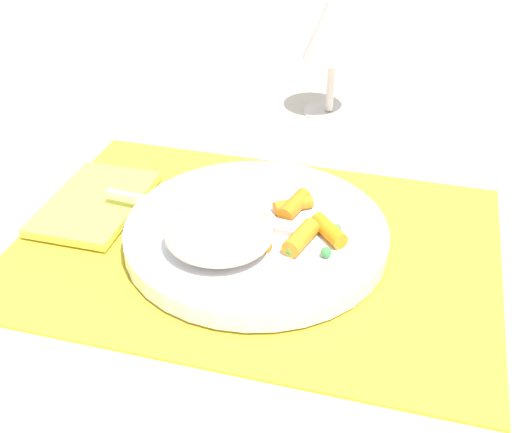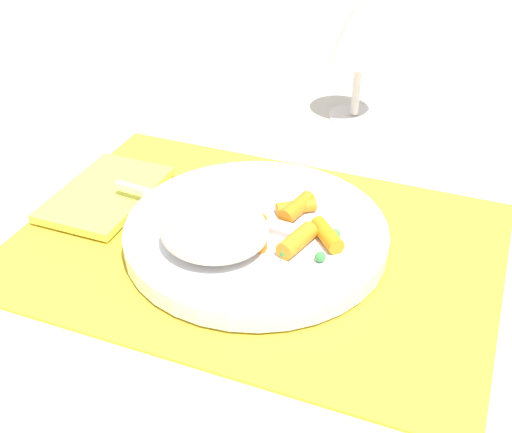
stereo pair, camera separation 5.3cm
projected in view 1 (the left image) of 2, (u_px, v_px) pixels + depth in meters
The scene contains 9 objects.
ground_plane at pixel (256, 247), 0.61m from camera, with size 2.40×2.40×0.00m, color beige.
placemat at pixel (256, 244), 0.60m from camera, with size 0.43×0.31×0.01m, color gold.
plate at pixel (256, 234), 0.60m from camera, with size 0.24×0.24×0.02m, color white.
rice_mound at pixel (218, 233), 0.56m from camera, with size 0.09×0.09×0.03m, color beige.
carrot_portion at pixel (298, 222), 0.58m from camera, with size 0.09×0.09×0.02m.
pea_scatter at pixel (305, 232), 0.58m from camera, with size 0.08×0.10×0.01m.
fork at pixel (224, 216), 0.60m from camera, with size 0.20×0.03×0.01m.
wine_glass at pixel (334, 24), 0.78m from camera, with size 0.08×0.08×0.16m.
napkin at pixel (95, 203), 0.65m from camera, with size 0.09×0.13×0.01m, color #EAE54C.
Camera 1 is at (0.13, -0.47, 0.36)m, focal length 46.66 mm.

